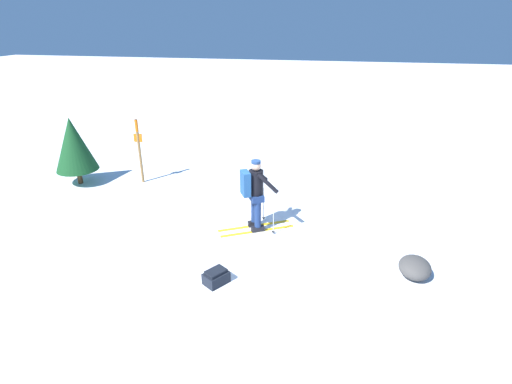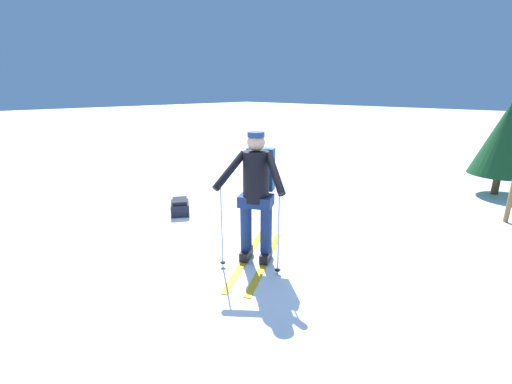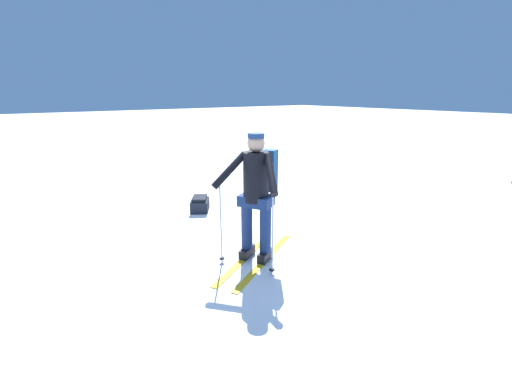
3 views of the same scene
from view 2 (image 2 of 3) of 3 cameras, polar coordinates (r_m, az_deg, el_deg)
ground_plane at (r=5.10m, az=-2.23°, el=-8.31°), size 80.00×80.00×0.00m
skier at (r=4.27m, az=0.10°, el=0.48°), size 1.15×1.71×1.68m
dropped_backpack at (r=6.29m, az=-12.54°, el=-2.45°), size 0.54×0.51×0.28m
pine_tree at (r=8.73m, az=36.19°, el=7.27°), size 1.18×1.18×1.97m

